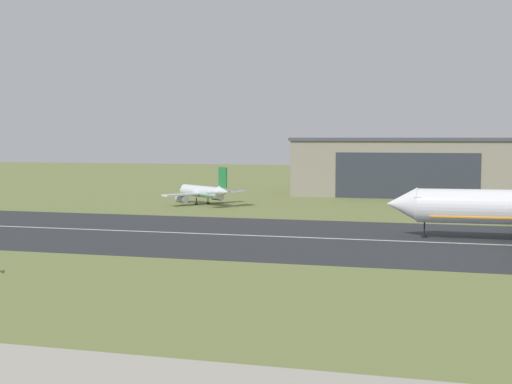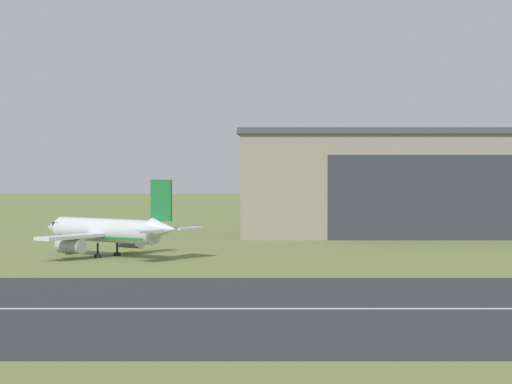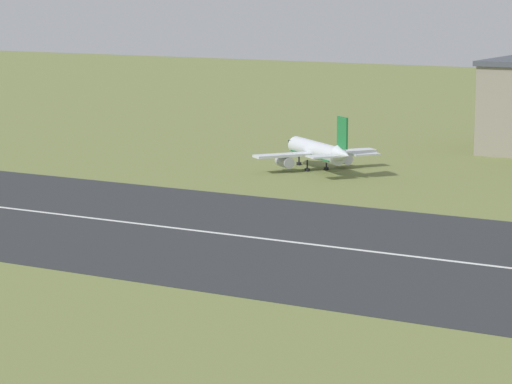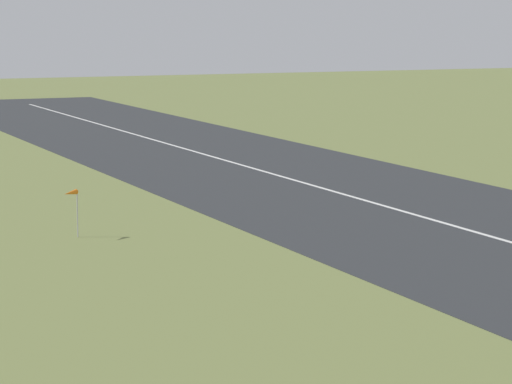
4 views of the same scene
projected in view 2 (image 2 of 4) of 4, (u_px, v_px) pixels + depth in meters
The scene contains 4 objects.
runway_strip at pixel (37, 309), 96.75m from camera, with size 455.34×48.80×0.06m, color #2B2D30.
runway_centreline at pixel (37, 309), 96.75m from camera, with size 409.80×0.70×0.01m, color silver.
hangar_building at pixel (448, 182), 186.89m from camera, with size 64.41×23.71×16.41m.
airplane_parked_west at pixel (110, 231), 146.76m from camera, with size 20.98×20.29×9.49m.
Camera 2 is at (17.70, 5.63, 12.29)m, focal length 85.00 mm.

